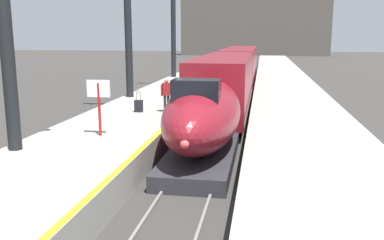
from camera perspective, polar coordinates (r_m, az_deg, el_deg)
The scene contains 12 objects.
platform_left at distance 28.39m, azimuth -3.24°, elevation 2.80°, with size 4.80×110.00×1.05m, color gray.
platform_right at distance 27.76m, azimuth 13.31°, elevation 2.31°, with size 4.80×110.00×1.05m, color gray.
platform_left_safety_stripe at distance 27.90m, azimuth 1.33°, elevation 3.76°, with size 0.20×107.80×0.01m, color yellow.
rail_main_left at distance 30.63m, azimuth 3.95°, elevation 2.55°, with size 0.08×110.00×0.12m, color slate.
rail_main_right at distance 30.52m, azimuth 6.75°, elevation 2.46°, with size 0.08×110.00×0.12m, color slate.
highspeed_train_main at distance 30.88m, azimuth 5.49°, elevation 6.07°, with size 2.92×39.24×3.60m.
station_column_far at distance 26.09m, azimuth -8.80°, elevation 14.96°, with size 4.00×0.68×8.93m.
station_column_distant at distance 38.78m, azimuth -2.58°, elevation 14.40°, with size 4.00×0.68×9.59m.
passenger_near_edge at distance 20.64m, azimuth -3.51°, elevation 3.79°, with size 0.52×0.36×1.69m.
rolling_suitcase at distance 20.90m, azimuth -7.30°, elevation 1.91°, with size 0.40×0.22×0.98m.
departure_info_board at distance 16.01m, azimuth -12.62°, elevation 3.18°, with size 0.90×0.10×2.12m.
terminus_back_wall at distance 104.67m, azimuth 8.53°, elevation 12.53°, with size 36.00×2.00×14.00m, color #4C4742.
Camera 1 is at (2.16, -2.62, 4.78)m, focal length 39.03 mm.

